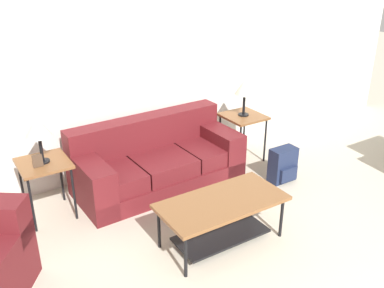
# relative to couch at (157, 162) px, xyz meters

# --- Properties ---
(wall_back) EXTENTS (8.86, 0.06, 2.60)m
(wall_back) POSITION_rel_couch_xyz_m (0.32, 0.57, 1.00)
(wall_back) COLOR silver
(wall_back) RESTS_ON ground_plane
(couch) EXTENTS (2.06, 0.95, 0.82)m
(couch) POSITION_rel_couch_xyz_m (0.00, 0.00, 0.00)
(couch) COLOR maroon
(couch) RESTS_ON ground_plane
(coffee_table) EXTENTS (1.25, 0.62, 0.48)m
(coffee_table) POSITION_rel_couch_xyz_m (-0.02, -1.38, 0.06)
(coffee_table) COLOR brown
(coffee_table) RESTS_ON ground_plane
(side_table_left) EXTENTS (0.51, 0.54, 0.65)m
(side_table_left) POSITION_rel_couch_xyz_m (-1.33, 0.01, 0.28)
(side_table_left) COLOR brown
(side_table_left) RESTS_ON ground_plane
(side_table_right) EXTENTS (0.51, 0.54, 0.65)m
(side_table_right) POSITION_rel_couch_xyz_m (1.33, 0.01, 0.28)
(side_table_right) COLOR brown
(side_table_right) RESTS_ON ground_plane
(table_lamp_left) EXTENTS (0.27, 0.27, 0.51)m
(table_lamp_left) POSITION_rel_couch_xyz_m (-1.33, 0.01, 0.74)
(table_lamp_left) COLOR black
(table_lamp_left) RESTS_ON side_table_left
(table_lamp_right) EXTENTS (0.27, 0.27, 0.51)m
(table_lamp_right) POSITION_rel_couch_xyz_m (1.33, 0.01, 0.74)
(table_lamp_right) COLOR black
(table_lamp_right) RESTS_ON side_table_right
(backpack) EXTENTS (0.34, 0.26, 0.44)m
(backpack) POSITION_rel_couch_xyz_m (1.37, -0.77, -0.08)
(backpack) COLOR #1E2847
(backpack) RESTS_ON ground_plane
(picture_frame) EXTENTS (0.10, 0.04, 0.13)m
(picture_frame) POSITION_rel_couch_xyz_m (-1.40, -0.07, 0.42)
(picture_frame) COLOR #4C3828
(picture_frame) RESTS_ON side_table_left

